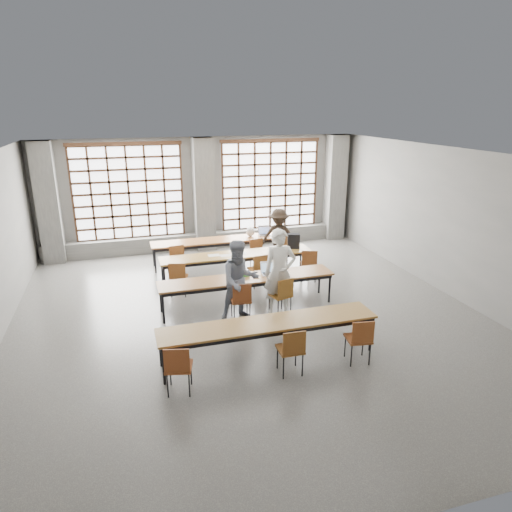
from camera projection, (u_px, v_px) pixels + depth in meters
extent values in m
plane|color=#51514E|center=(250.00, 316.00, 10.03)|extent=(11.00, 11.00, 0.00)
plane|color=silver|center=(249.00, 155.00, 8.92)|extent=(11.00, 11.00, 0.00)
plane|color=#61615E|center=(202.00, 193.00, 14.48)|extent=(10.00, 0.00, 10.00)
plane|color=#61615E|center=(403.00, 392.00, 4.48)|extent=(10.00, 0.00, 10.00)
plane|color=#61615E|center=(451.00, 223.00, 10.84)|extent=(0.00, 11.00, 11.00)
cube|color=#50504E|center=(48.00, 203.00, 13.00)|extent=(0.60, 0.55, 3.50)
cube|color=#50504E|center=(204.00, 195.00, 14.22)|extent=(0.60, 0.55, 3.50)
cube|color=#50504E|center=(335.00, 188.00, 15.45)|extent=(0.60, 0.55, 3.50)
cube|color=white|center=(129.00, 192.00, 13.80)|extent=(3.20, 0.02, 2.80)
cube|color=black|center=(129.00, 193.00, 13.73)|extent=(3.20, 0.05, 2.80)
cube|color=black|center=(133.00, 239.00, 14.18)|extent=(3.32, 0.07, 0.10)
cube|color=black|center=(124.00, 144.00, 13.27)|extent=(3.32, 0.07, 0.10)
cube|color=white|center=(270.00, 185.00, 15.02)|extent=(3.20, 0.02, 2.80)
cube|color=black|center=(270.00, 186.00, 14.95)|extent=(3.20, 0.05, 2.80)
cube|color=black|center=(270.00, 228.00, 15.41)|extent=(3.32, 0.07, 0.10)
cube|color=black|center=(271.00, 140.00, 14.49)|extent=(3.32, 0.07, 0.10)
cube|color=#50504E|center=(205.00, 240.00, 14.77)|extent=(9.80, 0.35, 0.50)
cube|color=brown|center=(221.00, 240.00, 13.19)|extent=(4.00, 0.70, 0.04)
cube|color=black|center=(221.00, 242.00, 13.21)|extent=(3.90, 0.64, 0.08)
cylinder|color=black|center=(155.00, 261.00, 12.52)|extent=(0.05, 0.05, 0.69)
cylinder|color=black|center=(154.00, 255.00, 13.05)|extent=(0.05, 0.05, 0.69)
cylinder|color=black|center=(286.00, 249.00, 13.56)|extent=(0.05, 0.05, 0.69)
cylinder|color=black|center=(280.00, 244.00, 14.09)|extent=(0.05, 0.05, 0.69)
cube|color=brown|center=(237.00, 255.00, 11.90)|extent=(4.00, 0.70, 0.04)
cube|color=black|center=(237.00, 257.00, 11.92)|extent=(3.90, 0.64, 0.08)
cylinder|color=black|center=(165.00, 279.00, 11.23)|extent=(0.05, 0.05, 0.69)
cylinder|color=black|center=(162.00, 271.00, 11.75)|extent=(0.05, 0.05, 0.69)
cylinder|color=black|center=(309.00, 264.00, 12.27)|extent=(0.05, 0.05, 0.69)
cylinder|color=black|center=(301.00, 258.00, 12.80)|extent=(0.05, 0.05, 0.69)
cube|color=brown|center=(247.00, 278.00, 10.28)|extent=(4.00, 0.70, 0.04)
cube|color=black|center=(247.00, 281.00, 10.30)|extent=(3.90, 0.64, 0.08)
cylinder|color=black|center=(163.00, 308.00, 9.61)|extent=(0.05, 0.05, 0.69)
cylinder|color=black|center=(161.00, 298.00, 10.14)|extent=(0.05, 0.05, 0.69)
cylinder|color=black|center=(330.00, 288.00, 10.66)|extent=(0.05, 0.05, 0.69)
cylinder|color=black|center=(319.00, 280.00, 11.18)|extent=(0.05, 0.05, 0.69)
cube|color=brown|center=(269.00, 323.00, 8.17)|extent=(4.00, 0.70, 0.04)
cube|color=black|center=(269.00, 326.00, 8.19)|extent=(3.90, 0.64, 0.08)
cylinder|color=black|center=(164.00, 366.00, 7.50)|extent=(0.05, 0.05, 0.69)
cylinder|color=black|center=(160.00, 349.00, 8.02)|extent=(0.05, 0.05, 0.69)
cylinder|color=black|center=(371.00, 334.00, 8.54)|extent=(0.05, 0.05, 0.69)
cylinder|color=black|center=(356.00, 321.00, 9.07)|extent=(0.05, 0.05, 0.69)
cube|color=brown|center=(175.00, 259.00, 12.39)|extent=(0.47, 0.47, 0.04)
cube|color=brown|center=(177.00, 253.00, 12.15)|extent=(0.40, 0.08, 0.40)
cylinder|color=black|center=(176.00, 266.00, 12.46)|extent=(0.02, 0.02, 0.45)
cube|color=brown|center=(253.00, 252.00, 12.99)|extent=(0.50, 0.50, 0.04)
cube|color=brown|center=(256.00, 246.00, 12.75)|extent=(0.40, 0.11, 0.40)
cylinder|color=black|center=(253.00, 259.00, 13.06)|extent=(0.02, 0.02, 0.45)
cube|color=brown|center=(279.00, 249.00, 13.21)|extent=(0.51, 0.51, 0.04)
cube|color=brown|center=(283.00, 243.00, 12.97)|extent=(0.39, 0.13, 0.40)
cylinder|color=black|center=(279.00, 256.00, 13.28)|extent=(0.02, 0.02, 0.45)
cube|color=brown|center=(179.00, 277.00, 11.04)|extent=(0.51, 0.51, 0.04)
cube|color=brown|center=(177.00, 271.00, 10.78)|extent=(0.39, 0.13, 0.40)
cylinder|color=black|center=(179.00, 286.00, 11.11)|extent=(0.02, 0.02, 0.45)
cube|color=brown|center=(258.00, 269.00, 11.59)|extent=(0.47, 0.47, 0.04)
cube|color=brown|center=(261.00, 263.00, 11.34)|extent=(0.40, 0.08, 0.40)
cylinder|color=black|center=(258.00, 278.00, 11.66)|extent=(0.02, 0.02, 0.45)
cube|color=brown|center=(309.00, 264.00, 11.97)|extent=(0.53, 0.53, 0.04)
cube|color=brown|center=(310.00, 258.00, 11.71)|extent=(0.39, 0.15, 0.40)
cylinder|color=black|center=(308.00, 272.00, 12.04)|extent=(0.02, 0.02, 0.45)
cube|color=maroon|center=(241.00, 300.00, 9.78)|extent=(0.45, 0.45, 0.04)
cube|color=maroon|center=(242.00, 293.00, 9.52)|extent=(0.40, 0.06, 0.40)
cylinder|color=black|center=(241.00, 309.00, 9.85)|extent=(0.02, 0.02, 0.45)
cube|color=brown|center=(280.00, 295.00, 10.03)|extent=(0.52, 0.52, 0.04)
cube|color=brown|center=(286.00, 288.00, 9.80)|extent=(0.39, 0.14, 0.40)
cylinder|color=black|center=(280.00, 304.00, 10.10)|extent=(0.02, 0.02, 0.45)
cube|color=maroon|center=(179.00, 367.00, 7.29)|extent=(0.51, 0.51, 0.04)
cube|color=maroon|center=(177.00, 361.00, 7.03)|extent=(0.40, 0.12, 0.40)
cylinder|color=black|center=(180.00, 379.00, 7.36)|extent=(0.02, 0.02, 0.45)
cube|color=brown|center=(290.00, 349.00, 7.81)|extent=(0.43, 0.43, 0.04)
cube|color=brown|center=(294.00, 343.00, 7.55)|extent=(0.40, 0.04, 0.40)
cylinder|color=black|center=(290.00, 361.00, 7.88)|extent=(0.02, 0.02, 0.45)
cube|color=brown|center=(358.00, 339.00, 8.16)|extent=(0.48, 0.48, 0.04)
cube|color=brown|center=(363.00, 332.00, 7.90)|extent=(0.40, 0.09, 0.40)
cylinder|color=black|center=(357.00, 350.00, 8.23)|extent=(0.02, 0.02, 0.45)
imported|color=white|center=(280.00, 272.00, 9.91)|extent=(0.77, 0.57, 1.93)
imported|color=#172446|center=(240.00, 280.00, 9.69)|extent=(0.88, 0.70, 1.76)
imported|color=black|center=(279.00, 237.00, 13.14)|extent=(1.20, 0.93, 1.63)
cube|color=#B5B6BA|center=(270.00, 274.00, 10.47)|extent=(0.38, 0.29, 0.02)
cube|color=black|center=(270.00, 273.00, 10.45)|extent=(0.31, 0.20, 0.00)
cube|color=#B5B6BA|center=(268.00, 267.00, 10.56)|extent=(0.36, 0.09, 0.26)
cube|color=#8DC0F4|center=(268.00, 268.00, 10.56)|extent=(0.31, 0.07, 0.21)
cube|color=#AFAFB4|center=(265.00, 235.00, 13.59)|extent=(0.39, 0.30, 0.02)
cube|color=black|center=(265.00, 234.00, 13.58)|extent=(0.32, 0.21, 0.00)
cube|color=#AFAFB4|center=(264.00, 230.00, 13.69)|extent=(0.37, 0.11, 0.26)
cube|color=#8DA8F4|center=(264.00, 231.00, 13.68)|extent=(0.31, 0.08, 0.21)
ellipsoid|color=white|center=(287.00, 273.00, 10.51)|extent=(0.11, 0.09, 0.04)
cube|color=green|center=(244.00, 274.00, 10.32)|extent=(0.25, 0.10, 0.09)
cube|color=black|center=(256.00, 278.00, 10.23)|extent=(0.14, 0.08, 0.01)
cube|color=silver|center=(214.00, 255.00, 11.77)|extent=(0.30, 0.22, 0.00)
cube|color=silver|center=(226.00, 255.00, 11.76)|extent=(0.31, 0.23, 0.00)
cube|color=white|center=(241.00, 253.00, 11.92)|extent=(0.31, 0.23, 0.00)
cube|color=black|center=(294.00, 241.00, 12.31)|extent=(0.36, 0.28, 0.40)
ellipsoid|color=silver|center=(250.00, 232.00, 13.43)|extent=(0.31, 0.28, 0.29)
cube|color=maroon|center=(179.00, 364.00, 7.27)|extent=(0.21, 0.10, 0.06)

